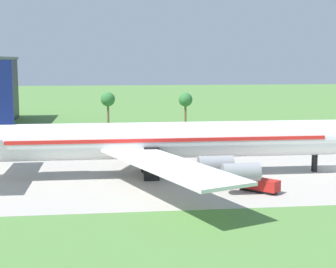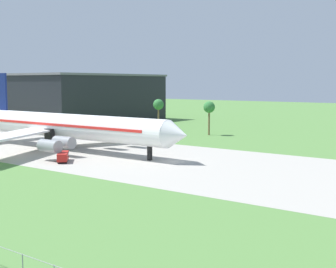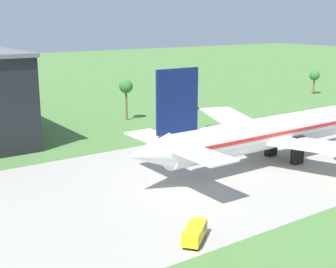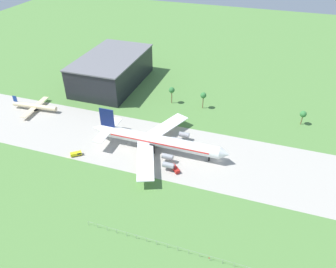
{
  "view_description": "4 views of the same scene",
  "coord_description": "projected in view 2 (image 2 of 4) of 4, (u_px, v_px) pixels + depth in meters",
  "views": [
    {
      "loc": [
        -39.56,
        -84.27,
        18.91
      ],
      "look_at": [
        -29.76,
        -1.99,
        6.91
      ],
      "focal_mm": 55.0,
      "sensor_mm": 36.0,
      "label": 1
    },
    {
      "loc": [
        56.08,
        -78.12,
        16.34
      ],
      "look_at": [
        0.15,
        -1.99,
        5.91
      ],
      "focal_mm": 50.0,
      "sensor_mm": 36.0,
      "label": 2
    },
    {
      "loc": [
        -99.87,
        -59.55,
        26.23
      ],
      "look_at": [
        -59.67,
        -1.99,
        8.85
      ],
      "focal_mm": 50.0,
      "sensor_mm": 36.0,
      "label": 3
    },
    {
      "loc": [
        15.66,
        -124.46,
        100.82
      ],
      "look_at": [
        -27.84,
        5.0,
        6.0
      ],
      "focal_mm": 35.0,
      "sensor_mm": 36.0,
      "label": 4
    }
  ],
  "objects": [
    {
      "name": "jet_airliner",
      "position": [
        64.0,
        126.0,
        113.42
      ],
      "size": [
        71.9,
        59.25,
        18.87
      ],
      "color": "white",
      "rests_on": "ground_plane"
    },
    {
      "name": "palm_tree_row",
      "position": [
        316.0,
        115.0,
        125.47
      ],
      "size": [
        121.2,
        3.6,
        10.81
      ],
      "color": "brown",
      "rests_on": "ground_plane"
    },
    {
      "name": "ground_plane",
      "position": [
        173.0,
        161.0,
        97.37
      ],
      "size": [
        600.0,
        600.0,
        0.0
      ],
      "primitive_type": "plane",
      "color": "#517F3D"
    },
    {
      "name": "terminal_building",
      "position": [
        88.0,
        98.0,
        194.92
      ],
      "size": [
        36.72,
        61.2,
        19.77
      ],
      "color": "black",
      "rests_on": "ground_plane"
    },
    {
      "name": "taxiway_strip",
      "position": [
        173.0,
        161.0,
        97.37
      ],
      "size": [
        320.0,
        44.0,
        0.02
      ],
      "color": "#A8A399",
      "rests_on": "ground_plane"
    },
    {
      "name": "baggage_tug",
      "position": [
        63.0,
        156.0,
        96.88
      ],
      "size": [
        5.64,
        5.72,
        1.95
      ],
      "color": "black",
      "rests_on": "ground_plane"
    }
  ]
}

